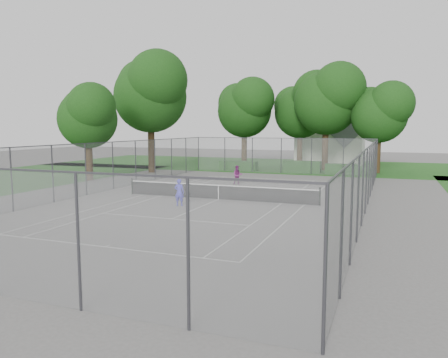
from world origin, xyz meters
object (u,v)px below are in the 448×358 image
(tennis_net, at_px, (218,191))
(girl_player, at_px, (179,192))
(house, at_px, (331,131))
(woman_player, at_px, (237,175))

(tennis_net, distance_m, girl_player, 3.17)
(house, distance_m, girl_player, 34.67)
(tennis_net, distance_m, woman_player, 7.44)
(tennis_net, relative_size, woman_player, 8.46)
(house, height_order, girl_player, house)
(tennis_net, bearing_deg, woman_player, 99.68)
(tennis_net, relative_size, house, 1.27)
(tennis_net, height_order, woman_player, woman_player)
(tennis_net, height_order, girl_player, girl_player)
(woman_player, bearing_deg, house, 60.09)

